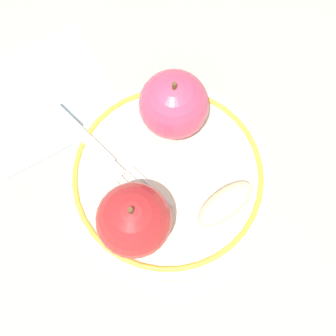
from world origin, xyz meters
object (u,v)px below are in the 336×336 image
object	(u,v)px
fork	(103,155)
napkin_folded	(43,96)
plate	(168,176)
apple_slice_front	(225,203)
apple_red_whole	(134,220)
apple_second_whole	(174,105)

from	to	relation	value
fork	napkin_folded	xyz separation A→B (m)	(0.03, -0.11, -0.02)
plate	napkin_folded	bearing A→B (deg)	-63.46
apple_slice_front	fork	size ratio (longest dim) A/B	0.39
plate	apple_slice_front	xyz separation A→B (m)	(-0.03, 0.06, 0.02)
apple_red_whole	apple_second_whole	size ratio (longest dim) A/B	1.00
apple_red_whole	napkin_folded	distance (m)	0.20
apple_second_whole	napkin_folded	distance (m)	0.16
fork	napkin_folded	size ratio (longest dim) A/B	1.13
plate	napkin_folded	xyz separation A→B (m)	(0.08, -0.16, -0.01)
apple_red_whole	fork	world-z (taller)	apple_red_whole
apple_red_whole	napkin_folded	world-z (taller)	apple_red_whole
apple_second_whole	apple_slice_front	bearing A→B (deg)	89.01
plate	fork	distance (m)	0.07
apple_second_whole	apple_slice_front	size ratio (longest dim) A/B	1.21
napkin_folded	fork	bearing A→B (deg)	104.67
apple_second_whole	apple_slice_front	distance (m)	0.12
apple_second_whole	fork	bearing A→B (deg)	0.23
fork	apple_slice_front	bearing A→B (deg)	21.05
plate	apple_red_whole	xyz separation A→B (m)	(0.06, 0.03, 0.04)
plate	fork	world-z (taller)	fork
apple_red_whole	apple_slice_front	bearing A→B (deg)	164.96
apple_slice_front	napkin_folded	distance (m)	0.25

